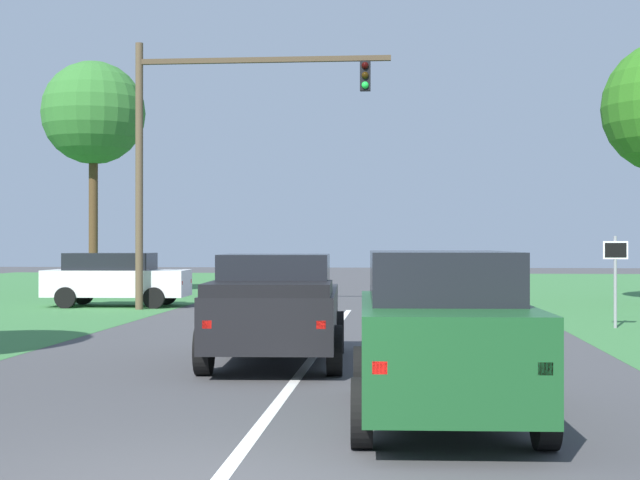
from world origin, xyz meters
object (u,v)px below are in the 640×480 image
Objects in this scene: keep_moving_sign at (615,269)px; crossing_suv_far at (116,278)px; traffic_light at (202,133)px; extra_tree_1 at (93,114)px; red_suv_near at (441,332)px; pickup_truck_lead at (276,308)px.

keep_moving_sign is 16.05m from crossing_suv_far.
traffic_light is 10.21m from extra_tree_1.
keep_moving_sign is 22.80m from extra_tree_1.
traffic_light is at bearing -52.49° from extra_tree_1.
crossing_suv_far is (-9.80, 19.19, -0.12)m from red_suv_near.
keep_moving_sign is at bearing -24.59° from crossing_suv_far.
traffic_light reaches higher than keep_moving_sign.
keep_moving_sign is 0.48× the size of crossing_suv_far.
extra_tree_1 reaches higher than pickup_truck_lead.
keep_moving_sign is at bearing -37.23° from extra_tree_1.
crossing_suv_far is (-7.19, 14.19, -0.05)m from pickup_truck_lead.
pickup_truck_lead is 14.24m from traffic_light.
extra_tree_1 is (-17.56, 13.34, 5.82)m from keep_moving_sign.
red_suv_near is at bearing -62.39° from pickup_truck_lead.
extra_tree_1 is (-12.77, 25.85, 6.23)m from red_suv_near.
pickup_truck_lead is at bearing 117.61° from red_suv_near.
crossing_suv_far is at bearing 157.35° from traffic_light.
traffic_light is 3.70× the size of keep_moving_sign.
crossing_suv_far is (-14.59, 6.68, -0.53)m from keep_moving_sign.
traffic_light is 13.26m from keep_moving_sign.
pickup_truck_lead is 1.06× the size of crossing_suv_far.
red_suv_near reaches higher than pickup_truck_lead.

